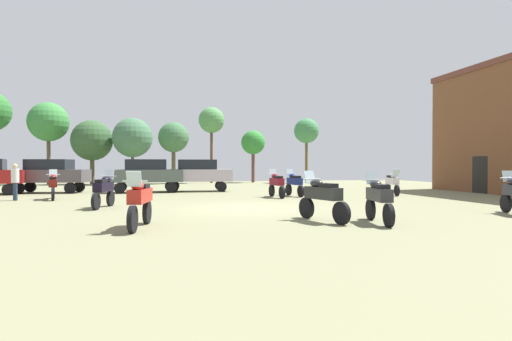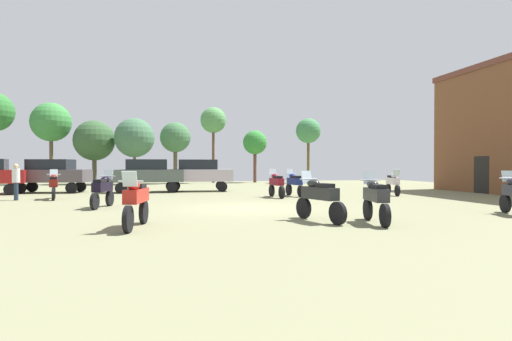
% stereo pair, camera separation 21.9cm
% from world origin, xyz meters
% --- Properties ---
extents(ground_plane, '(44.00, 52.00, 0.02)m').
position_xyz_m(ground_plane, '(0.00, 0.00, 0.01)').
color(ground_plane, '#787856').
extents(motorcycle_1, '(0.69, 2.26, 1.51)m').
position_xyz_m(motorcycle_1, '(-3.72, -4.37, 0.76)').
color(motorcycle_1, black).
rests_on(motorcycle_1, ground).
extents(motorcycle_2, '(0.69, 2.16, 1.47)m').
position_xyz_m(motorcycle_2, '(2.88, -4.82, 0.74)').
color(motorcycle_2, black).
rests_on(motorcycle_2, ground).
extents(motorcycle_3, '(0.73, 2.07, 1.47)m').
position_xyz_m(motorcycle_3, '(-5.42, 1.23, 0.74)').
color(motorcycle_3, black).
rests_on(motorcycle_3, ground).
extents(motorcycle_4, '(0.72, 2.09, 1.44)m').
position_xyz_m(motorcycle_4, '(9.14, 5.03, 0.72)').
color(motorcycle_4, black).
rests_on(motorcycle_4, ground).
extents(motorcycle_6, '(0.65, 2.08, 1.45)m').
position_xyz_m(motorcycle_6, '(3.63, 5.48, 0.73)').
color(motorcycle_6, black).
rests_on(motorcycle_6, ground).
extents(motorcycle_7, '(0.75, 2.13, 1.45)m').
position_xyz_m(motorcycle_7, '(-8.40, 5.88, 0.73)').
color(motorcycle_7, black).
rests_on(motorcycle_7, ground).
extents(motorcycle_9, '(0.86, 2.20, 1.49)m').
position_xyz_m(motorcycle_9, '(1.45, -4.11, 0.75)').
color(motorcycle_9, black).
rests_on(motorcycle_9, ground).
extents(motorcycle_10, '(0.62, 2.09, 1.46)m').
position_xyz_m(motorcycle_10, '(2.46, 4.81, 0.74)').
color(motorcycle_10, black).
rests_on(motorcycle_10, ground).
extents(car_1, '(4.39, 2.04, 2.00)m').
position_xyz_m(car_1, '(-1.14, 10.59, 1.19)').
color(car_1, black).
rests_on(car_1, ground).
extents(car_2, '(4.37, 1.97, 2.00)m').
position_xyz_m(car_2, '(-4.27, 10.18, 1.19)').
color(car_2, black).
rests_on(car_2, ground).
extents(car_3, '(4.52, 2.42, 2.00)m').
position_xyz_m(car_3, '(-9.88, 11.08, 1.19)').
color(car_3, black).
rests_on(car_3, ground).
extents(person_1, '(0.47, 0.47, 1.72)m').
position_xyz_m(person_1, '(-9.97, 5.63, 1.03)').
color(person_1, '#24344C').
rests_on(person_1, ground).
extents(tree_1, '(3.35, 3.35, 7.05)m').
position_xyz_m(tree_1, '(-12.98, 22.83, 5.36)').
color(tree_1, brown).
rests_on(tree_1, ground).
extents(tree_2, '(2.33, 2.33, 6.05)m').
position_xyz_m(tree_2, '(9.83, 21.29, 4.84)').
color(tree_2, brown).
rests_on(tree_2, ground).
extents(tree_3, '(2.71, 2.71, 5.50)m').
position_xyz_m(tree_3, '(-2.45, 22.03, 4.12)').
color(tree_3, brown).
rests_on(tree_3, ground).
extents(tree_4, '(3.39, 3.39, 5.71)m').
position_xyz_m(tree_4, '(-5.92, 21.30, 4.02)').
color(tree_4, brown).
rests_on(tree_4, ground).
extents(tree_6, '(2.39, 2.39, 7.03)m').
position_xyz_m(tree_6, '(1.03, 22.70, 5.78)').
color(tree_6, brown).
rests_on(tree_6, ground).
extents(tree_7, '(2.28, 2.28, 4.95)m').
position_xyz_m(tree_7, '(5.01, 22.81, 3.78)').
color(tree_7, brown).
rests_on(tree_7, ground).
extents(tree_8, '(3.51, 3.51, 5.56)m').
position_xyz_m(tree_8, '(-9.39, 22.41, 3.80)').
color(tree_8, '#4D4935').
rests_on(tree_8, ground).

